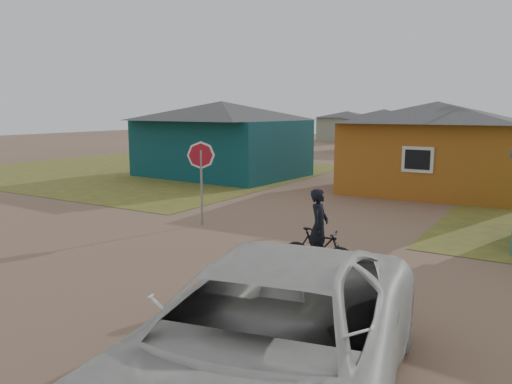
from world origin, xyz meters
TOP-DOWN VIEW (x-y plane):
  - ground at (0.00, 0.00)m, footprint 120.00×120.00m
  - grass_nw at (-14.00, 13.00)m, footprint 20.00×18.00m
  - house_teal at (-8.50, 13.50)m, footprint 8.93×7.08m
  - house_yellow at (2.50, 14.00)m, footprint 7.72×6.76m
  - house_pale_west at (-6.00, 34.00)m, footprint 7.04×6.15m
  - house_pale_north at (-14.00, 46.00)m, footprint 6.28×5.81m
  - stop_sign at (-2.18, 3.50)m, footprint 0.84×0.21m
  - cyclist at (2.82, 1.17)m, footprint 1.68×0.63m
  - vehicle at (4.51, -3.99)m, footprint 4.23×6.93m

SIDE VIEW (x-z plane):
  - ground at x=0.00m, z-range 0.00..0.00m
  - grass_nw at x=-14.00m, z-range 0.00..0.01m
  - cyclist at x=2.82m, z-range -0.25..1.60m
  - vehicle at x=4.51m, z-range 0.00..1.80m
  - house_pale_north at x=-14.00m, z-range 0.05..3.45m
  - house_pale_west at x=-6.00m, z-range 0.06..3.66m
  - stop_sign at x=-2.18m, z-range 0.60..3.20m
  - house_yellow at x=2.50m, z-range 0.05..3.95m
  - house_teal at x=-8.50m, z-range 0.05..4.05m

